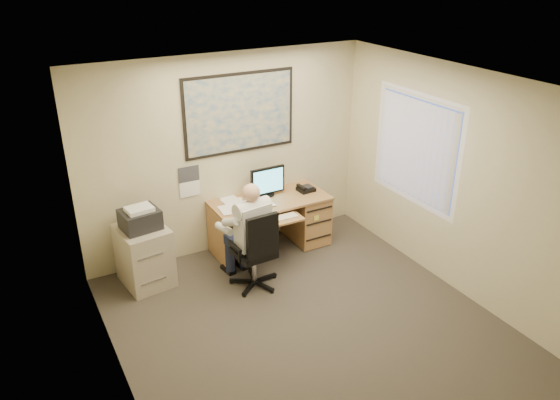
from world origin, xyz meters
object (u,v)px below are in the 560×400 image
desk (290,214)px  person (252,236)px  filing_cabinet (144,251)px  office_chair (256,265)px

desk → person: bearing=-142.5°
filing_cabinet → person: person is taller
filing_cabinet → office_chair: filing_cabinet is taller
desk → person: (-0.94, -0.72, 0.23)m
office_chair → desk: bearing=37.3°
filing_cabinet → desk: bearing=-6.0°
office_chair → person: size_ratio=0.77×
office_chair → person: person is taller
desk → filing_cabinet: desk is taller
desk → office_chair: (-0.94, -0.80, -0.14)m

